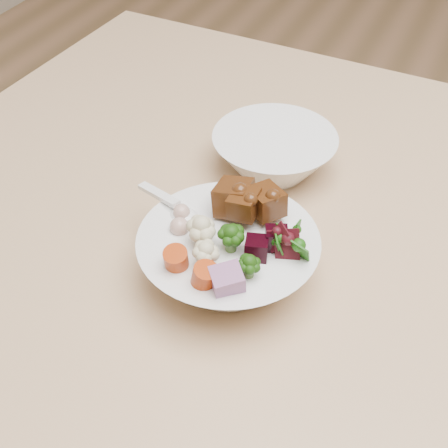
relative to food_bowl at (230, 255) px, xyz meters
name	(u,v)px	position (x,y,z in m)	size (l,w,h in m)	color
food_bowl	(230,255)	(0.00, 0.00, 0.00)	(0.19, 0.19, 0.10)	white
soup_spoon	(178,211)	(-0.07, 0.02, 0.02)	(0.09, 0.05, 0.02)	white
side_bowl	(274,153)	(-0.03, 0.20, -0.01)	(0.16, 0.16, 0.05)	white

